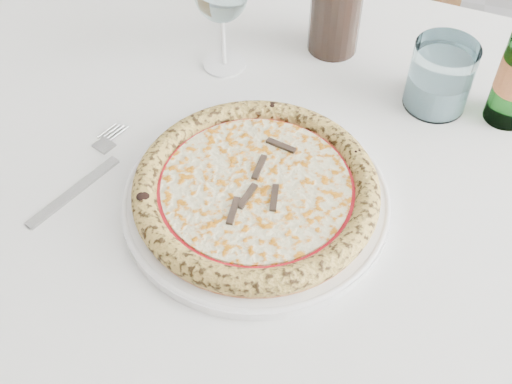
# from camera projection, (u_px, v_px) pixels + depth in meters

# --- Properties ---
(floor) EXTENTS (5.00, 6.00, 0.02)m
(floor) POSITION_uv_depth(u_px,v_px,m) (206.00, 302.00, 1.58)
(floor) COLOR slate
(floor) RESTS_ON ground
(dining_table) EXTENTS (1.50, 0.97, 0.76)m
(dining_table) POSITION_uv_depth(u_px,v_px,m) (277.00, 190.00, 0.93)
(dining_table) COLOR brown
(dining_table) RESTS_ON floor
(plate) EXTENTS (0.33, 0.33, 0.02)m
(plate) POSITION_uv_depth(u_px,v_px,m) (256.00, 198.00, 0.79)
(plate) COLOR white
(plate) RESTS_ON dining_table
(pizza) EXTENTS (0.30, 0.30, 0.03)m
(pizza) POSITION_uv_depth(u_px,v_px,m) (256.00, 189.00, 0.78)
(pizza) COLOR #BB7E48
(pizza) RESTS_ON plate
(fork) EXTENTS (0.06, 0.20, 0.00)m
(fork) POSITION_uv_depth(u_px,v_px,m) (84.00, 177.00, 0.82)
(fork) COLOR #949494
(fork) RESTS_ON dining_table
(tumbler) EXTENTS (0.09, 0.09, 0.10)m
(tumbler) POSITION_uv_depth(u_px,v_px,m) (439.00, 80.00, 0.88)
(tumbler) COLOR silver
(tumbler) RESTS_ON dining_table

